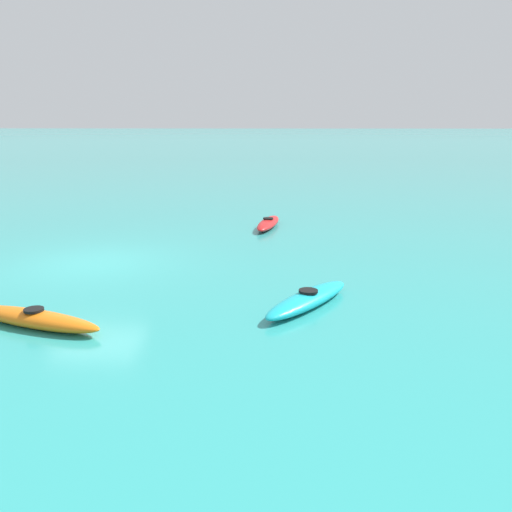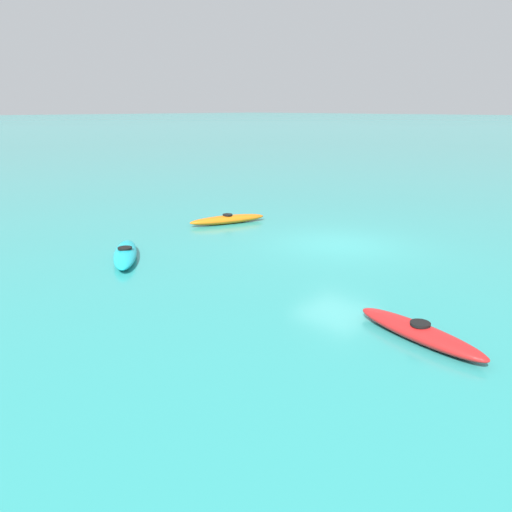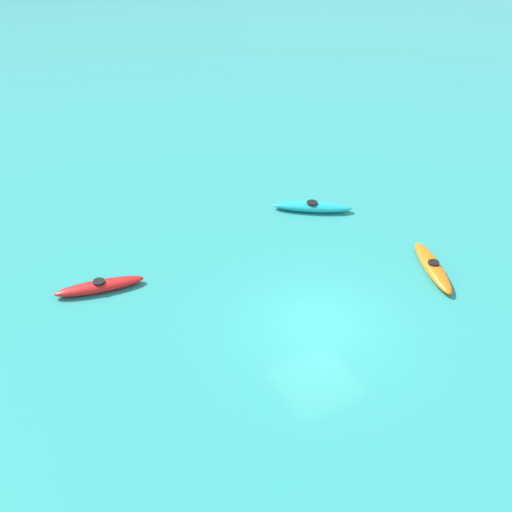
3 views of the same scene
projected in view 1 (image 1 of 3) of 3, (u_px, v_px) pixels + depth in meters
ground_plane at (94, 262)px, 15.14m from camera, size 600.00×600.00×0.00m
kayak_red at (268, 223)px, 20.10m from camera, size 2.95×1.11×0.37m
kayak_orange at (35, 319)px, 10.37m from camera, size 1.60×3.09×0.37m
kayak_cyan at (308, 299)px, 11.51m from camera, size 2.90×2.27×0.37m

